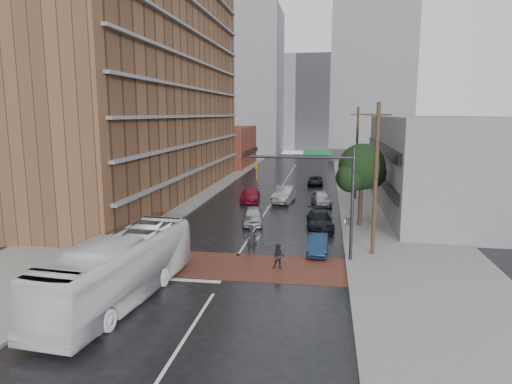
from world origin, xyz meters
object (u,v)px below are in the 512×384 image
(car_travel_c, at_px, (250,195))
(suv_travel, at_px, (315,181))
(pedestrian_b, at_px, (278,257))
(car_parked_mid, at_px, (320,220))
(transit_bus, at_px, (120,269))
(car_parked_near, at_px, (318,244))
(car_parked_far, at_px, (321,198))
(car_travel_a, at_px, (253,216))
(car_travel_b, at_px, (284,194))
(pedestrian_a, at_px, (252,241))

(car_travel_c, relative_size, suv_travel, 1.15)
(pedestrian_b, bearing_deg, car_travel_c, 107.51)
(car_travel_c, height_order, car_parked_mid, car_parked_mid)
(transit_bus, height_order, suv_travel, transit_bus)
(car_travel_c, distance_m, car_parked_near, 19.19)
(car_parked_far, bearing_deg, car_travel_a, -131.02)
(car_travel_b, bearing_deg, car_parked_near, -69.86)
(pedestrian_a, distance_m, car_travel_b, 18.50)
(suv_travel, distance_m, car_parked_far, 13.15)
(car_parked_mid, bearing_deg, car_parked_near, -95.70)
(car_travel_b, height_order, car_parked_far, car_travel_b)
(transit_bus, xyz_separation_m, car_travel_a, (3.93, 16.93, -0.92))
(car_travel_a, height_order, car_parked_far, car_parked_far)
(pedestrian_a, relative_size, suv_travel, 0.46)
(car_parked_near, relative_size, car_parked_mid, 0.75)
(pedestrian_b, distance_m, car_travel_b, 21.17)
(transit_bus, bearing_deg, car_travel_a, 82.10)
(pedestrian_b, bearing_deg, car_parked_mid, 80.89)
(transit_bus, distance_m, pedestrian_a, 10.03)
(car_travel_a, xyz_separation_m, car_parked_near, (5.64, -7.42, -0.11))
(suv_travel, relative_size, car_parked_near, 1.13)
(car_travel_b, bearing_deg, suv_travel, 84.13)
(suv_travel, bearing_deg, pedestrian_a, -96.19)
(car_travel_a, relative_size, car_parked_near, 1.13)
(car_travel_c, relative_size, car_parked_far, 1.11)
(pedestrian_a, xyz_separation_m, car_travel_c, (-3.25, 18.63, -0.26))
(car_travel_a, xyz_separation_m, car_parked_far, (5.64, 9.20, 0.02))
(transit_bus, bearing_deg, car_parked_mid, 64.44)
(car_parked_near, xyz_separation_m, car_parked_mid, (0.03, 6.64, 0.11))
(car_parked_near, relative_size, car_parked_far, 0.86)
(car_parked_mid, bearing_deg, transit_bus, -126.19)
(car_travel_c, xyz_separation_m, car_parked_near, (7.57, -17.63, -0.09))
(pedestrian_a, distance_m, car_parked_near, 4.44)
(pedestrian_a, bearing_deg, suv_travel, 62.45)
(pedestrian_a, height_order, car_parked_mid, pedestrian_a)
(pedestrian_a, relative_size, car_travel_b, 0.38)
(transit_bus, height_order, car_travel_c, transit_bus)
(car_parked_far, bearing_deg, car_travel_c, 162.94)
(transit_bus, relative_size, pedestrian_a, 6.13)
(car_parked_mid, distance_m, car_parked_far, 9.99)
(transit_bus, bearing_deg, car_parked_far, 75.07)
(transit_bus, height_order, car_parked_mid, transit_bus)
(pedestrian_a, height_order, car_travel_a, pedestrian_a)
(transit_bus, relative_size, pedestrian_b, 7.59)
(transit_bus, xyz_separation_m, suv_travel, (8.63, 39.26, -1.06))
(car_travel_b, relative_size, car_parked_far, 1.18)
(suv_travel, bearing_deg, car_travel_a, -101.82)
(pedestrian_b, distance_m, car_travel_c, 21.90)
(car_travel_b, bearing_deg, car_travel_a, -92.28)
(car_parked_near, bearing_deg, car_travel_a, 128.52)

